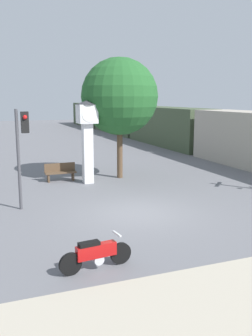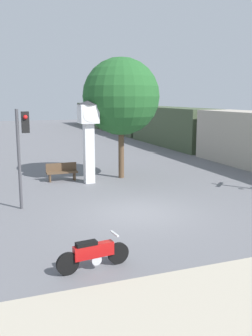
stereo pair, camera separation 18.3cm
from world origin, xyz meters
name	(u,v)px [view 1 (the left image)]	position (x,y,z in m)	size (l,w,h in m)	color
ground_plane	(138,213)	(0.00, 0.00, 0.00)	(120.00, 120.00, 0.00)	slate
motorcycle	(96,254)	(-2.80, -3.93, 0.41)	(1.95, 0.45, 0.86)	black
clock_tower	(87,129)	(-0.37, 5.58, 2.76)	(1.10, 1.10, 4.14)	white
freight_train	(141,122)	(10.57, 24.03, 1.70)	(2.80, 49.74, 3.40)	#ADA393
traffic_light	(22,141)	(-3.88, 2.12, 2.67)	(0.50, 0.35, 3.86)	#47474C
street_tree	(120,97)	(1.57, 6.18, 4.32)	(4.02, 4.02, 6.33)	brown
bench	(60,172)	(-1.59, 6.55, 0.49)	(1.60, 0.44, 0.92)	brown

